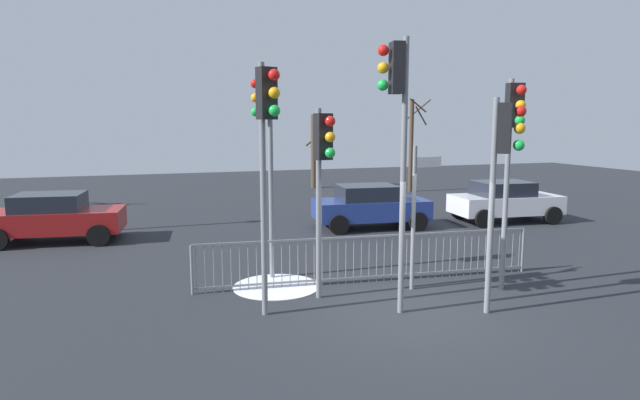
# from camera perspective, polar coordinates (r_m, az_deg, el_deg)

# --- Properties ---
(ground_plane) EXTENTS (60.00, 60.00, 0.00)m
(ground_plane) POSITION_cam_1_polar(r_m,az_deg,el_deg) (10.59, 9.64, -11.55)
(ground_plane) COLOR #26282D
(traffic_light_foreground_right) EXTENTS (0.48, 0.46, 4.02)m
(traffic_light_foreground_right) POSITION_cam_1_polar(r_m,az_deg,el_deg) (10.22, 18.88, 4.33)
(traffic_light_foreground_right) COLOR slate
(traffic_light_foreground_right) RESTS_ON ground
(traffic_light_rear_right) EXTENTS (0.52, 0.41, 4.64)m
(traffic_light_rear_right) POSITION_cam_1_polar(r_m,az_deg,el_deg) (11.97, -5.84, 7.43)
(traffic_light_rear_right) COLOR slate
(traffic_light_rear_right) RESTS_ON ground
(traffic_light_mid_left) EXTENTS (0.35, 0.56, 4.46)m
(traffic_light_mid_left) POSITION_cam_1_polar(r_m,az_deg,el_deg) (11.76, 19.82, 6.32)
(traffic_light_mid_left) COLOR slate
(traffic_light_mid_left) RESTS_ON ground
(traffic_light_mid_right) EXTENTS (0.37, 0.55, 4.62)m
(traffic_light_mid_right) POSITION_cam_1_polar(r_m,az_deg,el_deg) (9.55, -5.72, 7.11)
(traffic_light_mid_right) COLOR slate
(traffic_light_mid_right) RESTS_ON ground
(traffic_light_rear_left) EXTENTS (0.36, 0.56, 3.84)m
(traffic_light_rear_left) POSITION_cam_1_polar(r_m,az_deg,el_deg) (10.49, 0.30, 4.16)
(traffic_light_rear_left) COLOR slate
(traffic_light_rear_left) RESTS_ON ground
(traffic_light_foreground_left) EXTENTS (0.56, 0.35, 5.07)m
(traffic_light_foreground_left) POSITION_cam_1_polar(r_m,az_deg,el_deg) (9.80, 8.24, 8.97)
(traffic_light_foreground_left) COLOR slate
(traffic_light_foreground_left) RESTS_ON ground
(direction_sign_post) EXTENTS (0.77, 0.24, 3.09)m
(direction_sign_post) POSITION_cam_1_polar(r_m,az_deg,el_deg) (11.51, 10.18, -1.05)
(direction_sign_post) COLOR slate
(direction_sign_post) RESTS_ON ground
(pedestrian_guard_railing) EXTENTS (7.78, 0.79, 1.07)m
(pedestrian_guard_railing) POSITION_cam_1_polar(r_m,az_deg,el_deg) (12.10, 5.26, -6.18)
(pedestrian_guard_railing) COLOR slate
(pedestrian_guard_railing) RESTS_ON ground
(car_red_near) EXTENTS (3.98, 2.31, 1.47)m
(car_red_near) POSITION_cam_1_polar(r_m,az_deg,el_deg) (17.87, -26.47, -1.62)
(car_red_near) COLOR maroon
(car_red_near) RESTS_ON ground
(car_blue_far) EXTENTS (3.95, 2.24, 1.47)m
(car_blue_far) POSITION_cam_1_polar(r_m,az_deg,el_deg) (18.20, 5.34, -0.61)
(car_blue_far) COLOR navy
(car_blue_far) RESTS_ON ground
(car_white_mid) EXTENTS (3.94, 2.22, 1.47)m
(car_white_mid) POSITION_cam_1_polar(r_m,az_deg,el_deg) (20.37, 19.08, -0.08)
(car_white_mid) COLOR silver
(car_white_mid) RESTS_ON ground
(bare_tree_left) EXTENTS (1.52, 1.86, 4.76)m
(bare_tree_left) POSITION_cam_1_polar(r_m,az_deg,el_deg) (27.97, 9.76, 6.08)
(bare_tree_left) COLOR #473828
(bare_tree_left) RESTS_ON ground
(bare_tree_centre) EXTENTS (1.00, 0.98, 3.99)m
(bare_tree_centre) POSITION_cam_1_polar(r_m,az_deg,el_deg) (29.20, -0.62, 5.39)
(bare_tree_centre) COLOR #473828
(bare_tree_centre) RESTS_ON ground
(snow_patch_kerb) EXTENTS (1.90, 1.90, 0.01)m
(snow_patch_kerb) POSITION_cam_1_polar(r_m,az_deg,el_deg) (11.90, -4.68, -9.17)
(snow_patch_kerb) COLOR white
(snow_patch_kerb) RESTS_ON ground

